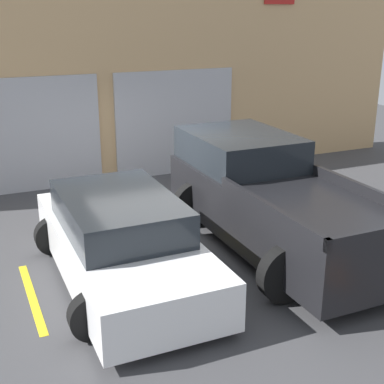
% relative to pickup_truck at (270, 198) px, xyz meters
% --- Properties ---
extents(ground_plane, '(28.00, 28.00, 0.00)m').
position_rel_pickup_truck_xyz_m(ground_plane, '(-1.41, 1.85, -0.86)').
color(ground_plane, '#3D3D3F').
extents(shophouse_building, '(16.38, 0.68, 5.93)m').
position_rel_pickup_truck_xyz_m(shophouse_building, '(-1.41, 5.14, 2.07)').
color(shophouse_building, tan).
rests_on(shophouse_building, ground).
extents(pickup_truck, '(2.60, 5.15, 1.81)m').
position_rel_pickup_truck_xyz_m(pickup_truck, '(0.00, 0.00, 0.00)').
color(pickup_truck, black).
rests_on(pickup_truck, ground).
extents(sedan_white, '(2.27, 4.50, 1.35)m').
position_rel_pickup_truck_xyz_m(sedan_white, '(-2.81, -0.24, -0.22)').
color(sedan_white, white).
rests_on(sedan_white, ground).
extents(parking_stripe_far_left, '(0.12, 2.20, 0.01)m').
position_rel_pickup_truck_xyz_m(parking_stripe_far_left, '(-4.22, -0.27, -0.86)').
color(parking_stripe_far_left, gold).
rests_on(parking_stripe_far_left, ground).
extents(parking_stripe_left, '(0.12, 2.20, 0.01)m').
position_rel_pickup_truck_xyz_m(parking_stripe_left, '(-1.41, -0.27, -0.86)').
color(parking_stripe_left, gold).
rests_on(parking_stripe_left, ground).
extents(parking_stripe_centre, '(0.12, 2.20, 0.01)m').
position_rel_pickup_truck_xyz_m(parking_stripe_centre, '(1.41, -0.27, -0.86)').
color(parking_stripe_centre, gold).
rests_on(parking_stripe_centre, ground).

